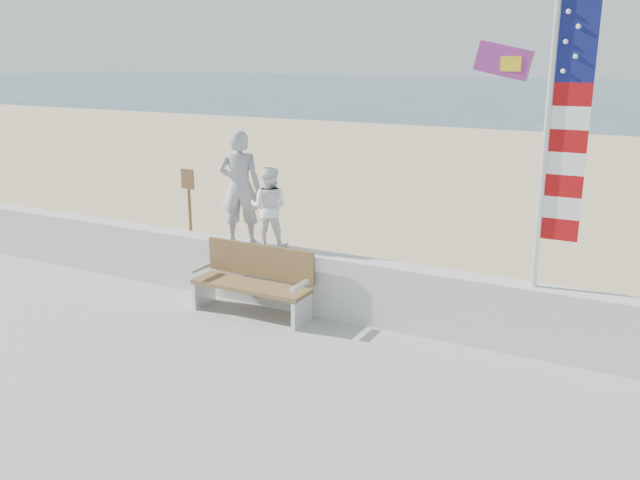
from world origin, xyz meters
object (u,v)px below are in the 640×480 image
at_px(adult, 240,187).
at_px(bench, 254,280).
at_px(flag, 558,132).
at_px(child, 269,207).

bearing_deg(adult, bench, 113.62).
distance_m(bench, flag, 4.62).
bearing_deg(flag, child, 180.00).
height_order(child, bench, child).
height_order(adult, flag, flag).
bearing_deg(bench, flag, 6.52).
distance_m(child, flag, 4.19).
bearing_deg(flag, adult, 180.00).
distance_m(adult, bench, 1.42).
relative_size(child, flag, 0.34).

